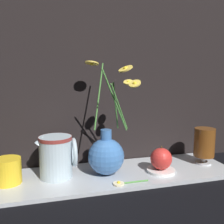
{
  "coord_description": "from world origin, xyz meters",
  "views": [
    {
      "loc": [
        -0.23,
        -0.81,
        0.35
      ],
      "look_at": [
        -0.01,
        0.0,
        0.23
      ],
      "focal_mm": 40.0,
      "sensor_mm": 36.0,
      "label": 1
    }
  ],
  "objects_px": {
    "yellow_mug": "(7,171)",
    "orange_fruit": "(161,159)",
    "vase_with_flowers": "(106,153)",
    "tea_glass": "(205,143)",
    "ceramic_pitcher": "(57,155)"
  },
  "relations": [
    {
      "from": "tea_glass",
      "to": "orange_fruit",
      "type": "distance_m",
      "value": 0.2
    },
    {
      "from": "vase_with_flowers",
      "to": "yellow_mug",
      "type": "bearing_deg",
      "value": 179.28
    },
    {
      "from": "orange_fruit",
      "to": "yellow_mug",
      "type": "bearing_deg",
      "value": 175.42
    },
    {
      "from": "tea_glass",
      "to": "orange_fruit",
      "type": "height_order",
      "value": "tea_glass"
    },
    {
      "from": "ceramic_pitcher",
      "to": "orange_fruit",
      "type": "xyz_separation_m",
      "value": [
        0.36,
        -0.05,
        -0.03
      ]
    },
    {
      "from": "yellow_mug",
      "to": "tea_glass",
      "type": "relative_size",
      "value": 0.67
    },
    {
      "from": "vase_with_flowers",
      "to": "tea_glass",
      "type": "height_order",
      "value": "vase_with_flowers"
    },
    {
      "from": "orange_fruit",
      "to": "vase_with_flowers",
      "type": "bearing_deg",
      "value": 169.05
    },
    {
      "from": "yellow_mug",
      "to": "orange_fruit",
      "type": "bearing_deg",
      "value": -4.58
    },
    {
      "from": "vase_with_flowers",
      "to": "yellow_mug",
      "type": "relative_size",
      "value": 4.17
    },
    {
      "from": "orange_fruit",
      "to": "ceramic_pitcher",
      "type": "bearing_deg",
      "value": 171.62
    },
    {
      "from": "vase_with_flowers",
      "to": "ceramic_pitcher",
      "type": "relative_size",
      "value": 2.59
    },
    {
      "from": "yellow_mug",
      "to": "ceramic_pitcher",
      "type": "height_order",
      "value": "ceramic_pitcher"
    },
    {
      "from": "vase_with_flowers",
      "to": "ceramic_pitcher",
      "type": "bearing_deg",
      "value": 174.64
    },
    {
      "from": "yellow_mug",
      "to": "orange_fruit",
      "type": "height_order",
      "value": "orange_fruit"
    }
  ]
}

